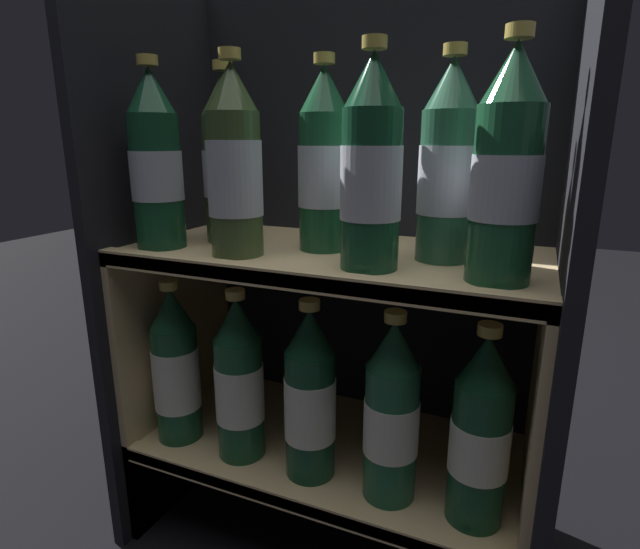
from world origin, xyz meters
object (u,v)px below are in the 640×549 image
at_px(bottle_upper_front_0, 156,165).
at_px(bottle_upper_front_1, 235,167).
at_px(bottle_upper_back_1, 324,166).
at_px(bottle_lower_front_4, 480,435).
at_px(bottle_upper_back_0, 227,163).
at_px(bottle_lower_front_2, 311,398).
at_px(bottle_lower_front_0, 176,369).
at_px(bottle_lower_front_3, 391,415).
at_px(bottle_upper_back_2, 448,168).
at_px(bottle_upper_front_3, 506,173).
at_px(bottle_upper_front_2, 371,170).
at_px(bottle_lower_front_1, 239,383).

height_order(bottle_upper_front_0, bottle_upper_front_1, same).
bearing_deg(bottle_upper_back_1, bottle_lower_front_4, -18.38).
distance_m(bottle_upper_back_0, bottle_lower_front_2, 0.38).
height_order(bottle_lower_front_0, bottle_lower_front_3, same).
distance_m(bottle_upper_back_2, bottle_lower_front_0, 0.53).
height_order(bottle_upper_back_0, bottle_lower_front_2, bottle_upper_back_0).
height_order(bottle_upper_front_3, bottle_upper_back_0, same).
distance_m(bottle_upper_back_0, bottle_upper_back_1, 0.17).
height_order(bottle_upper_front_2, bottle_lower_front_4, bottle_upper_front_2).
bearing_deg(bottle_upper_front_3, bottle_upper_back_2, 132.85).
xyz_separation_m(bottle_upper_back_2, bottle_lower_front_3, (-0.04, -0.08, -0.33)).
relative_size(bottle_lower_front_0, bottle_lower_front_4, 1.00).
distance_m(bottle_upper_back_2, bottle_lower_front_3, 0.34).
bearing_deg(bottle_upper_front_1, bottle_upper_back_0, 129.15).
height_order(bottle_upper_front_1, bottle_lower_front_0, bottle_upper_front_1).
relative_size(bottle_upper_back_1, bottle_lower_front_4, 1.00).
bearing_deg(bottle_upper_back_0, bottle_lower_front_4, -11.32).
distance_m(bottle_upper_front_1, bottle_lower_front_2, 0.35).
height_order(bottle_upper_front_1, bottle_upper_back_1, same).
bearing_deg(bottle_upper_front_1, bottle_upper_front_2, 0.00).
height_order(bottle_upper_front_0, bottle_lower_front_4, bottle_upper_front_0).
bearing_deg(bottle_lower_front_0, bottle_upper_back_0, 53.28).
relative_size(bottle_upper_front_1, bottle_lower_front_4, 1.00).
height_order(bottle_lower_front_1, bottle_lower_front_3, same).
xyz_separation_m(bottle_upper_front_3, bottle_lower_front_4, (-0.00, 0.00, -0.33)).
height_order(bottle_upper_front_3, bottle_lower_front_1, bottle_upper_front_3).
xyz_separation_m(bottle_upper_front_3, bottle_lower_front_0, (-0.48, -0.00, -0.33)).
xyz_separation_m(bottle_upper_front_1, bottle_lower_front_1, (-0.01, 0.00, -0.33)).
bearing_deg(bottle_lower_front_3, bottle_upper_back_0, 164.51).
relative_size(bottle_upper_front_1, bottle_upper_front_2, 1.00).
relative_size(bottle_upper_front_3, bottle_lower_front_3, 1.00).
distance_m(bottle_upper_front_2, bottle_upper_front_3, 0.16).
relative_size(bottle_upper_front_1, bottle_lower_front_2, 1.00).
relative_size(bottle_lower_front_1, bottle_lower_front_4, 1.00).
relative_size(bottle_lower_front_1, bottle_lower_front_3, 1.00).
relative_size(bottle_upper_front_1, bottle_lower_front_1, 1.00).
height_order(bottle_upper_front_1, bottle_lower_front_2, bottle_upper_front_1).
distance_m(bottle_upper_front_1, bottle_upper_front_2, 0.20).
bearing_deg(bottle_lower_front_0, bottle_upper_front_2, 0.00).
bearing_deg(bottle_upper_front_1, bottle_lower_front_4, 0.00).
xyz_separation_m(bottle_upper_front_1, bottle_upper_front_2, (0.20, 0.00, 0.00)).
distance_m(bottle_upper_front_1, bottle_upper_back_1, 0.13).
bearing_deg(bottle_lower_front_4, bottle_upper_front_0, -180.00).
bearing_deg(bottle_lower_front_0, bottle_upper_front_3, 0.00).
xyz_separation_m(bottle_upper_front_0, bottle_lower_front_2, (0.25, 0.00, -0.33)).
bearing_deg(bottle_upper_back_0, bottle_upper_front_0, -129.15).
bearing_deg(bottle_lower_front_3, bottle_upper_front_0, -180.00).
distance_m(bottle_upper_front_0, bottle_upper_back_1, 0.25).
bearing_deg(bottle_upper_front_3, bottle_lower_front_4, 180.00).
bearing_deg(bottle_lower_front_4, bottle_upper_back_2, 132.35).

